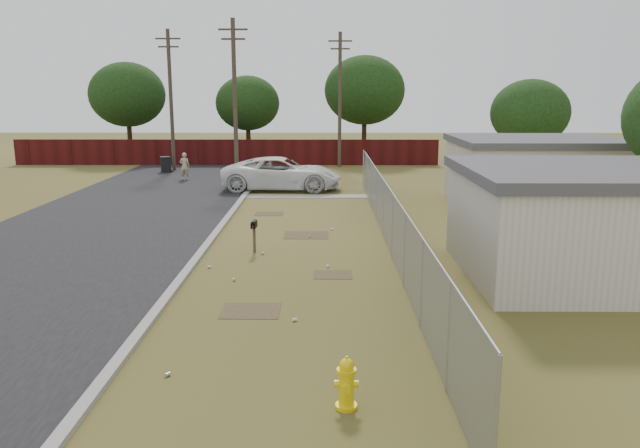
{
  "coord_description": "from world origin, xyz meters",
  "views": [
    {
      "loc": [
        0.95,
        -19.08,
        5.14
      ],
      "look_at": [
        0.82,
        -0.19,
        1.1
      ],
      "focal_mm": 35.0,
      "sensor_mm": 36.0,
      "label": 1
    }
  ],
  "objects_px": {
    "mailbox": "(254,227)",
    "pedestrian": "(185,166)",
    "fire_hydrant": "(346,384)",
    "trash_bin": "(166,164)",
    "pickup_truck": "(282,174)"
  },
  "relations": [
    {
      "from": "pickup_truck",
      "to": "trash_bin",
      "type": "height_order",
      "value": "pickup_truck"
    },
    {
      "from": "mailbox",
      "to": "pedestrian",
      "type": "bearing_deg",
      "value": 109.4
    },
    {
      "from": "mailbox",
      "to": "pickup_truck",
      "type": "relative_size",
      "value": 0.17
    },
    {
      "from": "pedestrian",
      "to": "trash_bin",
      "type": "bearing_deg",
      "value": -59.39
    },
    {
      "from": "pedestrian",
      "to": "trash_bin",
      "type": "height_order",
      "value": "pedestrian"
    },
    {
      "from": "mailbox",
      "to": "trash_bin",
      "type": "xyz_separation_m",
      "value": [
        -7.96,
        20.38,
        -0.32
      ]
    },
    {
      "from": "mailbox",
      "to": "trash_bin",
      "type": "bearing_deg",
      "value": 111.33
    },
    {
      "from": "fire_hydrant",
      "to": "pedestrian",
      "type": "relative_size",
      "value": 0.57
    },
    {
      "from": "mailbox",
      "to": "pedestrian",
      "type": "xyz_separation_m",
      "value": [
        -5.98,
        16.98,
        -0.04
      ]
    },
    {
      "from": "fire_hydrant",
      "to": "pickup_truck",
      "type": "relative_size",
      "value": 0.15
    },
    {
      "from": "trash_bin",
      "to": "mailbox",
      "type": "bearing_deg",
      "value": -68.67
    },
    {
      "from": "fire_hydrant",
      "to": "mailbox",
      "type": "distance_m",
      "value": 10.5
    },
    {
      "from": "fire_hydrant",
      "to": "trash_bin",
      "type": "xyz_separation_m",
      "value": [
        -10.59,
        30.54,
        0.09
      ]
    },
    {
      "from": "trash_bin",
      "to": "fire_hydrant",
      "type": "bearing_deg",
      "value": -70.87
    },
    {
      "from": "pedestrian",
      "to": "trash_bin",
      "type": "xyz_separation_m",
      "value": [
        -1.98,
        3.4,
        -0.28
      ]
    }
  ]
}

